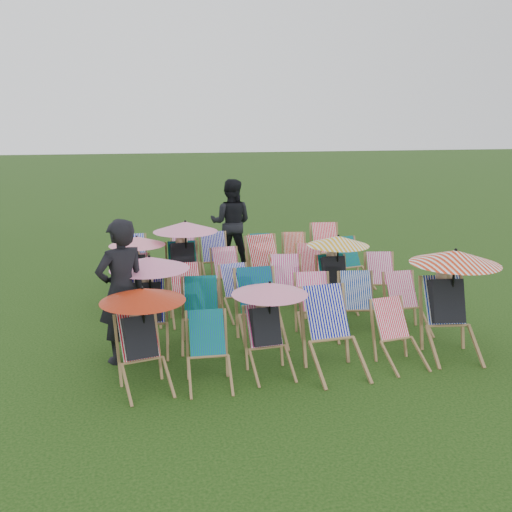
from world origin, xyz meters
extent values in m
plane|color=black|center=(0.00, 0.00, 0.00)|extent=(100.00, 100.00, 0.00)
cube|color=red|center=(-2.12, -2.06, 0.59)|extent=(0.50, 0.41, 0.53)
cube|color=black|center=(-2.11, -2.10, 0.59)|extent=(0.44, 0.45, 0.55)
sphere|color=tan|center=(-2.13, -2.01, 0.88)|extent=(0.19, 0.19, 0.19)
cylinder|color=black|center=(-2.05, -2.13, 0.83)|extent=(0.03, 0.03, 0.65)
cone|color=#A72209|center=(-2.05, -2.13, 1.13)|extent=(1.02, 1.02, 0.16)
cube|color=#0B7449|center=(-1.29, -2.10, 0.57)|extent=(0.45, 0.34, 0.52)
cube|color=#CA2874|center=(-0.53, -1.97, 0.56)|extent=(0.44, 0.34, 0.50)
cube|color=black|center=(-0.53, -2.01, 0.56)|extent=(0.38, 0.39, 0.53)
sphere|color=tan|center=(-0.53, -1.93, 0.84)|extent=(0.19, 0.19, 0.19)
cylinder|color=black|center=(-0.47, -2.05, 0.80)|extent=(0.03, 0.03, 0.62)
cone|color=pink|center=(-0.47, -2.05, 1.08)|extent=(0.97, 0.97, 0.15)
cube|color=#070994|center=(0.29, -2.05, 0.71)|extent=(0.56, 0.43, 0.64)
cube|color=red|center=(1.19, -2.07, 0.56)|extent=(0.46, 0.37, 0.50)
cube|color=#072090|center=(2.07, -1.90, 0.70)|extent=(0.58, 0.47, 0.63)
cube|color=black|center=(2.06, -1.96, 0.70)|extent=(0.50, 0.52, 0.66)
sphere|color=tan|center=(2.08, -1.85, 1.04)|extent=(0.23, 0.23, 0.23)
cylinder|color=black|center=(2.12, -2.01, 0.99)|extent=(0.03, 0.03, 0.77)
cone|color=red|center=(2.12, -2.01, 1.34)|extent=(1.21, 1.21, 0.19)
cube|color=#0C0792|center=(-1.97, -0.85, 0.64)|extent=(0.51, 0.39, 0.57)
cube|color=black|center=(-1.97, -0.90, 0.64)|extent=(0.43, 0.44, 0.60)
sphere|color=tan|center=(-1.96, -0.80, 0.95)|extent=(0.21, 0.21, 0.21)
cylinder|color=black|center=(-1.91, -0.95, 0.90)|extent=(0.03, 0.03, 0.70)
cone|color=pink|center=(-1.91, -0.95, 1.22)|extent=(1.10, 1.10, 0.17)
cube|color=#0A7136|center=(-1.20, -0.81, 0.63)|extent=(0.51, 0.40, 0.57)
cube|color=#09673B|center=(-0.37, -0.84, 0.70)|extent=(0.53, 0.39, 0.62)
cube|color=#FE3289|center=(0.51, -0.83, 0.61)|extent=(0.49, 0.38, 0.55)
cube|color=#072F9C|center=(1.18, -0.92, 0.61)|extent=(0.51, 0.41, 0.55)
cube|color=#CF2966|center=(1.91, -0.95, 0.58)|extent=(0.44, 0.33, 0.52)
cube|color=#F5318E|center=(-2.07, 0.37, 0.65)|extent=(0.51, 0.39, 0.58)
cube|color=red|center=(-1.31, 0.25, 0.60)|extent=(0.45, 0.34, 0.54)
cube|color=#09079F|center=(-0.49, 0.24, 0.56)|extent=(0.47, 0.37, 0.50)
cube|color=#DF2C8A|center=(0.40, 0.33, 0.62)|extent=(0.52, 0.42, 0.56)
cube|color=#0A6930|center=(1.22, 0.24, 0.61)|extent=(0.47, 0.36, 0.54)
cube|color=black|center=(1.22, 0.19, 0.61)|extent=(0.40, 0.41, 0.57)
sphere|color=tan|center=(1.22, 0.29, 0.91)|extent=(0.20, 0.20, 0.20)
cylinder|color=black|center=(1.27, 0.15, 0.86)|extent=(0.03, 0.03, 0.67)
cone|color=orange|center=(1.27, 0.15, 1.16)|extent=(1.05, 1.05, 0.16)
cube|color=#CA2872|center=(2.15, 0.33, 0.59)|extent=(0.50, 0.40, 0.53)
cube|color=#E72E89|center=(-2.09, 1.35, 0.57)|extent=(0.44, 0.34, 0.51)
cube|color=black|center=(-2.09, 1.30, 0.57)|extent=(0.38, 0.39, 0.53)
sphere|color=tan|center=(-2.09, 1.39, 0.85)|extent=(0.19, 0.19, 0.19)
cylinder|color=black|center=(-2.04, 1.26, 0.80)|extent=(0.03, 0.03, 0.62)
cone|color=pink|center=(-2.04, 1.26, 1.09)|extent=(0.98, 0.98, 0.15)
cube|color=#0A6F2F|center=(-1.24, 1.48, 0.67)|extent=(0.51, 0.38, 0.60)
cube|color=black|center=(-1.24, 1.43, 0.67)|extent=(0.43, 0.44, 0.63)
sphere|color=tan|center=(-1.24, 1.54, 1.00)|extent=(0.22, 0.22, 0.22)
cylinder|color=black|center=(-1.17, 1.39, 0.95)|extent=(0.03, 0.03, 0.74)
cone|color=pink|center=(-1.17, 1.39, 1.28)|extent=(1.16, 1.16, 0.18)
cube|color=#FA3283|center=(-0.45, 1.36, 0.59)|extent=(0.47, 0.36, 0.53)
cube|color=red|center=(0.29, 1.48, 0.71)|extent=(0.59, 0.47, 0.63)
cube|color=red|center=(1.19, 1.46, 0.57)|extent=(0.47, 0.38, 0.51)
cube|color=#0B762C|center=(1.98, 1.51, 0.63)|extent=(0.53, 0.43, 0.56)
cube|color=#081BB0|center=(-2.12, 2.58, 0.65)|extent=(0.50, 0.38, 0.58)
cube|color=#D22A83|center=(-1.12, 2.49, 0.59)|extent=(0.49, 0.39, 0.53)
cube|color=#0C07A1|center=(-0.50, 2.52, 0.64)|extent=(0.49, 0.37, 0.57)
cube|color=#096731|center=(0.51, 2.61, 0.57)|extent=(0.45, 0.34, 0.51)
cube|color=red|center=(1.24, 2.62, 0.57)|extent=(0.48, 0.38, 0.51)
cube|color=red|center=(1.94, 2.65, 0.69)|extent=(0.56, 0.43, 0.62)
imported|color=black|center=(-2.30, -1.38, 0.96)|extent=(0.84, 0.74, 1.93)
imported|color=black|center=(0.02, 3.38, 0.96)|extent=(1.12, 1.00, 1.92)
camera|label=1|loc=(-2.17, -8.72, 3.13)|focal=40.00mm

